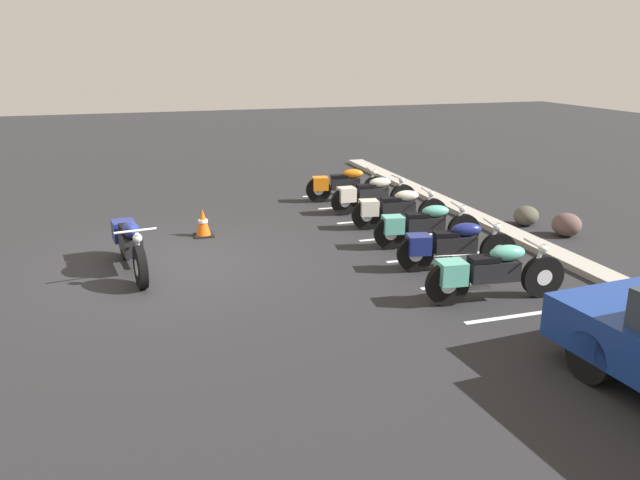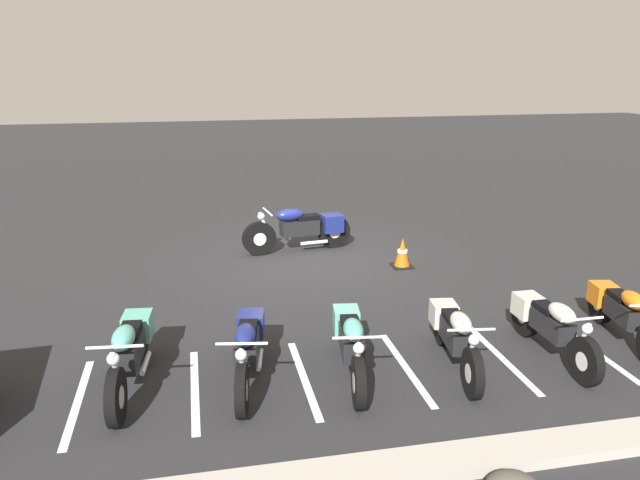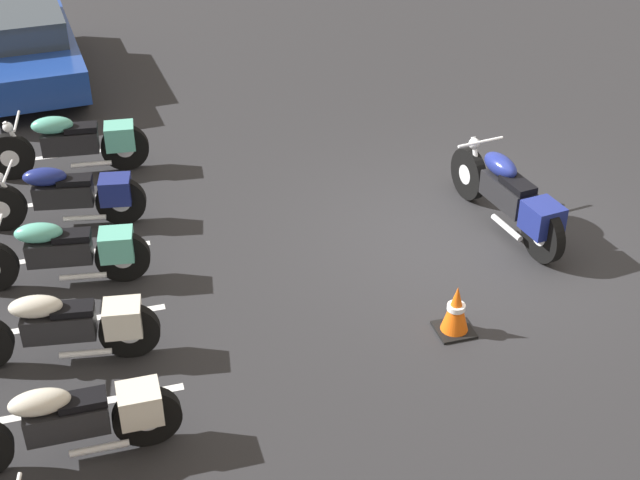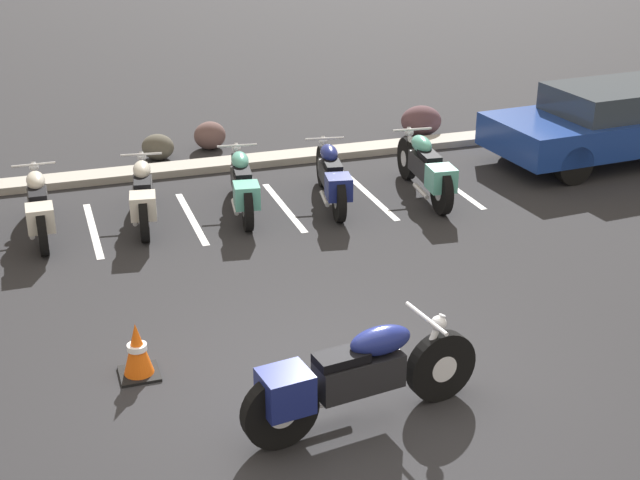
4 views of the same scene
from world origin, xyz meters
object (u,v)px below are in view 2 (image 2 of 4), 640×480
Objects in this scene: parked_bike_5 at (130,350)px; traffic_cone at (402,253)px; parked_bike_1 at (550,325)px; parked_bike_3 at (351,341)px; parked_bike_4 at (248,347)px; motorcycle_navy_featured at (303,228)px; parked_bike_2 at (455,334)px; parked_bike_0 at (622,311)px.

traffic_cone is (-4.90, -3.73, -0.20)m from parked_bike_5.
parked_bike_3 is (2.85, -0.04, 0.00)m from parked_bike_1.
parked_bike_4 is 0.94× the size of parked_bike_5.
parked_bike_1 is 3.63× the size of traffic_cone.
traffic_cone is at bearing 132.69° from parked_bike_5.
traffic_cone is (0.76, -4.04, -0.17)m from parked_bike_1.
motorcycle_navy_featured is 5.64m from parked_bike_2.
parked_bike_5 reaches higher than parked_bike_0.
parked_bike_5 is at bearing -93.09° from parked_bike_1.
parked_bike_1 is at bearing 106.58° from motorcycle_navy_featured.
parked_bike_3 reaches higher than traffic_cone.
parked_bike_2 is 0.93× the size of parked_bike_5.
motorcycle_navy_featured is at bearing 172.48° from parked_bike_4.
parked_bike_2 is 2.77m from parked_bike_4.
parked_bike_1 is (1.30, 0.22, 0.00)m from parked_bike_0.
motorcycle_navy_featured is at bearing 154.19° from parked_bike_5.
parked_bike_3 is at bearing 95.51° from parked_bike_4.
motorcycle_navy_featured is 1.12× the size of parked_bike_3.
parked_bike_3 is 3.63× the size of traffic_cone.
parked_bike_4 is (1.68, 5.37, -0.05)m from motorcycle_navy_featured.
parked_bike_0 is 4.15m from parked_bike_3.
parked_bike_0 is at bearing 118.32° from traffic_cone.
motorcycle_navy_featured is at bearing -160.82° from parked_bike_2.
parked_bike_4 reaches higher than parked_bike_0.
parked_bike_1 reaches higher than parked_bike_2.
motorcycle_navy_featured reaches higher than parked_bike_5.
parked_bike_0 is 0.93× the size of parked_bike_5.
parked_bike_0 is 5.49m from parked_bike_4.
parked_bike_0 is (-3.80, 5.30, -0.06)m from motorcycle_navy_featured.
parked_bike_3 is at bearing -84.25° from parked_bike_2.
parked_bike_1 is 4.12m from traffic_cone.
parked_bike_1 is 0.94× the size of parked_bike_5.
motorcycle_navy_featured is 6.06m from parked_bike_1.
traffic_cone is (-0.66, -4.06, -0.17)m from parked_bike_2.
motorcycle_navy_featured reaches higher than parked_bike_0.
motorcycle_navy_featured is 5.63m from parked_bike_4.
parked_bike_5 is at bearing -86.22° from parked_bike_2.
parked_bike_2 reaches higher than parked_bike_0.
parked_bike_5 is (1.47, -0.16, 0.02)m from parked_bike_4.
parked_bike_5 is 3.87× the size of traffic_cone.
parked_bike_4 reaches higher than parked_bike_3.
parked_bike_4 is at bearing -79.77° from parked_bike_0.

